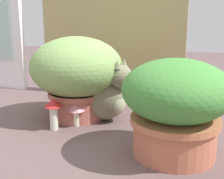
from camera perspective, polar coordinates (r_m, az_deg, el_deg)
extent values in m
plane|color=brown|center=(1.43, -6.02, -6.63)|extent=(6.00, 6.00, 0.00)
cube|color=tan|center=(1.89, -0.18, 10.66)|extent=(0.91, 0.03, 0.78)
cylinder|color=#AE5F50|center=(1.51, -6.55, -2.77)|extent=(0.27, 0.27, 0.13)
cylinder|color=#B5634E|center=(1.50, -6.61, -0.76)|extent=(0.29, 0.29, 0.02)
ellipsoid|color=#81A95B|center=(1.47, -6.76, 4.32)|extent=(0.45, 0.45, 0.29)
cylinder|color=#BB684B|center=(1.14, 11.68, -8.57)|extent=(0.30, 0.30, 0.15)
cylinder|color=#B96C48|center=(1.11, 11.84, -5.68)|extent=(0.32, 0.32, 0.02)
ellipsoid|color=#458B3A|center=(1.08, 12.14, -0.10)|extent=(0.39, 0.39, 0.22)
ellipsoid|color=#797659|center=(1.46, -2.15, -1.53)|extent=(0.29, 0.23, 0.22)
ellipsoid|color=#A6B087|center=(1.42, 1.15, -2.51)|extent=(0.09, 0.11, 0.11)
sphere|color=#797659|center=(1.38, 1.64, 2.45)|extent=(0.13, 0.13, 0.11)
cone|color=#797659|center=(1.39, 2.28, 5.13)|extent=(0.04, 0.04, 0.04)
cone|color=#797659|center=(1.34, 1.02, 4.78)|extent=(0.04, 0.04, 0.04)
cylinder|color=#797659|center=(1.59, -4.81, -3.63)|extent=(0.19, 0.08, 0.07)
cylinder|color=silver|center=(1.37, -10.94, -5.31)|extent=(0.04, 0.04, 0.11)
cone|color=red|center=(1.35, -11.08, -2.46)|extent=(0.08, 0.08, 0.03)
cylinder|color=#EEE5C9|center=(1.41, -6.75, -5.41)|extent=(0.03, 0.03, 0.07)
cone|color=pink|center=(1.39, -6.81, -3.19)|extent=(0.08, 0.08, 0.04)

